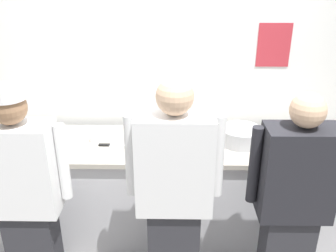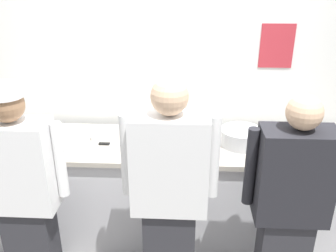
{
  "view_description": "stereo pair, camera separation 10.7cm",
  "coord_description": "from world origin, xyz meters",
  "px_view_note": "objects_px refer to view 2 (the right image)",
  "views": [
    {
      "loc": [
        0.07,
        -2.31,
        2.26
      ],
      "look_at": [
        0.03,
        0.4,
        1.06
      ],
      "focal_mm": 39.48,
      "sensor_mm": 36.0,
      "label": 1
    },
    {
      "loc": [
        0.18,
        -2.3,
        2.26
      ],
      "look_at": [
        0.03,
        0.4,
        1.06
      ],
      "focal_mm": 39.48,
      "sensor_mm": 36.0,
      "label": 2
    }
  ],
  "objects_px": {
    "squeeze_bottle_primary": "(328,147)",
    "ramekin_green_sauce": "(141,146)",
    "mixing_bowl_steel": "(241,137)",
    "chefs_knife": "(113,144)",
    "plate_stack_front": "(45,133)",
    "chef_far_right": "(289,207)",
    "sheet_tray": "(297,144)",
    "chef_near_left": "(24,195)",
    "chef_center": "(169,197)",
    "ramekin_orange_sauce": "(96,137)",
    "ramekin_red_sauce": "(177,147)",
    "ramekin_yellow_sauce": "(171,133)"
  },
  "relations": [
    {
      "from": "chef_near_left",
      "to": "ramekin_yellow_sauce",
      "type": "xyz_separation_m",
      "value": [
        0.93,
        0.84,
        0.08
      ]
    },
    {
      "from": "plate_stack_front",
      "to": "ramekin_red_sauce",
      "type": "xyz_separation_m",
      "value": [
        1.1,
        -0.14,
        -0.03
      ]
    },
    {
      "from": "mixing_bowl_steel",
      "to": "squeeze_bottle_primary",
      "type": "bearing_deg",
      "value": -17.87
    },
    {
      "from": "sheet_tray",
      "to": "chefs_knife",
      "type": "height_order",
      "value": "sheet_tray"
    },
    {
      "from": "ramekin_yellow_sauce",
      "to": "ramekin_green_sauce",
      "type": "height_order",
      "value": "ramekin_yellow_sauce"
    },
    {
      "from": "chef_center",
      "to": "sheet_tray",
      "type": "distance_m",
      "value": 1.23
    },
    {
      "from": "mixing_bowl_steel",
      "to": "ramekin_yellow_sauce",
      "type": "height_order",
      "value": "mixing_bowl_steel"
    },
    {
      "from": "chef_far_right",
      "to": "sheet_tray",
      "type": "height_order",
      "value": "chef_far_right"
    },
    {
      "from": "chef_near_left",
      "to": "sheet_tray",
      "type": "distance_m",
      "value": 2.07
    },
    {
      "from": "squeeze_bottle_primary",
      "to": "ramekin_green_sauce",
      "type": "bearing_deg",
      "value": 176.97
    },
    {
      "from": "plate_stack_front",
      "to": "squeeze_bottle_primary",
      "type": "xyz_separation_m",
      "value": [
        2.22,
        -0.22,
        0.05
      ]
    },
    {
      "from": "plate_stack_front",
      "to": "mixing_bowl_steel",
      "type": "height_order",
      "value": "mixing_bowl_steel"
    },
    {
      "from": "chef_near_left",
      "to": "ramekin_green_sauce",
      "type": "xyz_separation_m",
      "value": [
        0.71,
        0.59,
        0.08
      ]
    },
    {
      "from": "chef_near_left",
      "to": "ramekin_red_sauce",
      "type": "xyz_separation_m",
      "value": [
        0.99,
        0.59,
        0.08
      ]
    },
    {
      "from": "ramekin_orange_sauce",
      "to": "ramekin_red_sauce",
      "type": "height_order",
      "value": "ramekin_orange_sauce"
    },
    {
      "from": "chef_far_right",
      "to": "ramekin_orange_sauce",
      "type": "xyz_separation_m",
      "value": [
        -1.4,
        0.75,
        0.1
      ]
    },
    {
      "from": "chef_near_left",
      "to": "chef_far_right",
      "type": "relative_size",
      "value": 1.01
    },
    {
      "from": "chef_center",
      "to": "chefs_knife",
      "type": "distance_m",
      "value": 0.82
    },
    {
      "from": "squeeze_bottle_primary",
      "to": "ramekin_green_sauce",
      "type": "height_order",
      "value": "squeeze_bottle_primary"
    },
    {
      "from": "chef_far_right",
      "to": "plate_stack_front",
      "type": "height_order",
      "value": "chef_far_right"
    },
    {
      "from": "chef_near_left",
      "to": "squeeze_bottle_primary",
      "type": "relative_size",
      "value": 8.07
    },
    {
      "from": "ramekin_orange_sauce",
      "to": "sheet_tray",
      "type": "bearing_deg",
      "value": -0.54
    },
    {
      "from": "chef_center",
      "to": "ramekin_red_sauce",
      "type": "xyz_separation_m",
      "value": [
        0.03,
        0.61,
        0.05
      ]
    },
    {
      "from": "ramekin_orange_sauce",
      "to": "ramekin_red_sauce",
      "type": "relative_size",
      "value": 1.1
    },
    {
      "from": "squeeze_bottle_primary",
      "to": "plate_stack_front",
      "type": "bearing_deg",
      "value": 174.29
    },
    {
      "from": "mixing_bowl_steel",
      "to": "chefs_knife",
      "type": "height_order",
      "value": "mixing_bowl_steel"
    },
    {
      "from": "chef_center",
      "to": "mixing_bowl_steel",
      "type": "relative_size",
      "value": 5.03
    },
    {
      "from": "chef_near_left",
      "to": "sheet_tray",
      "type": "xyz_separation_m",
      "value": [
        1.95,
        0.71,
        0.07
      ]
    },
    {
      "from": "ramekin_red_sauce",
      "to": "chefs_knife",
      "type": "distance_m",
      "value": 0.52
    },
    {
      "from": "sheet_tray",
      "to": "ramekin_red_sauce",
      "type": "relative_size",
      "value": 4.58
    },
    {
      "from": "chef_near_left",
      "to": "chefs_knife",
      "type": "relative_size",
      "value": 5.88
    },
    {
      "from": "sheet_tray",
      "to": "chefs_knife",
      "type": "relative_size",
      "value": 1.5
    },
    {
      "from": "chef_center",
      "to": "plate_stack_front",
      "type": "distance_m",
      "value": 1.31
    },
    {
      "from": "chefs_knife",
      "to": "ramekin_yellow_sauce",
      "type": "bearing_deg",
      "value": 23.54
    },
    {
      "from": "plate_stack_front",
      "to": "chef_far_right",
      "type": "bearing_deg",
      "value": -22.34
    },
    {
      "from": "ramekin_red_sauce",
      "to": "ramekin_green_sauce",
      "type": "relative_size",
      "value": 0.98
    },
    {
      "from": "sheet_tray",
      "to": "ramekin_yellow_sauce",
      "type": "height_order",
      "value": "ramekin_yellow_sauce"
    },
    {
      "from": "ramekin_orange_sauce",
      "to": "ramekin_green_sauce",
      "type": "bearing_deg",
      "value": -20.22
    },
    {
      "from": "chef_near_left",
      "to": "squeeze_bottle_primary",
      "type": "height_order",
      "value": "chef_near_left"
    },
    {
      "from": "chef_far_right",
      "to": "chef_near_left",
      "type": "bearing_deg",
      "value": 179.35
    },
    {
      "from": "squeeze_bottle_primary",
      "to": "ramekin_red_sauce",
      "type": "relative_size",
      "value": 2.23
    },
    {
      "from": "squeeze_bottle_primary",
      "to": "ramekin_orange_sauce",
      "type": "distance_m",
      "value": 1.81
    },
    {
      "from": "chefs_knife",
      "to": "chef_near_left",
      "type": "bearing_deg",
      "value": -126.45
    },
    {
      "from": "ramekin_yellow_sauce",
      "to": "chef_near_left",
      "type": "bearing_deg",
      "value": -137.99
    },
    {
      "from": "chef_near_left",
      "to": "chef_center",
      "type": "bearing_deg",
      "value": -1.01
    },
    {
      "from": "plate_stack_front",
      "to": "ramekin_red_sauce",
      "type": "bearing_deg",
      "value": -7.25
    },
    {
      "from": "chef_near_left",
      "to": "chef_center",
      "type": "distance_m",
      "value": 0.96
    },
    {
      "from": "mixing_bowl_steel",
      "to": "ramekin_red_sauce",
      "type": "distance_m",
      "value": 0.52
    },
    {
      "from": "chef_near_left",
      "to": "plate_stack_front",
      "type": "bearing_deg",
      "value": 98.64
    },
    {
      "from": "chef_far_right",
      "to": "ramekin_orange_sauce",
      "type": "distance_m",
      "value": 1.59
    }
  ]
}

